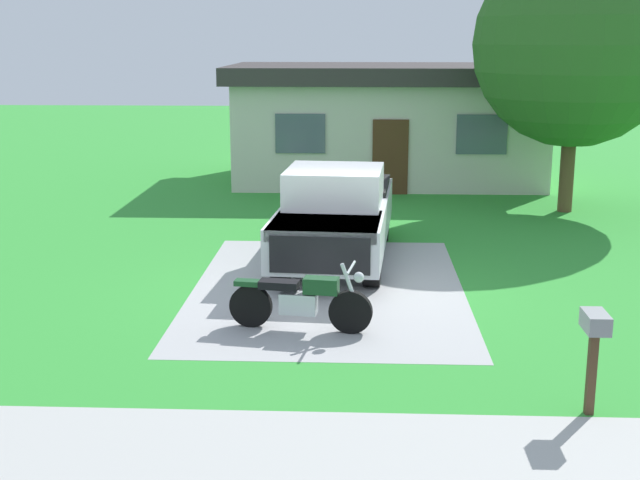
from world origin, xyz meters
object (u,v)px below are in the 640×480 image
neighbor_house (388,122)px  shade_tree (576,45)px  motorcycle (301,300)px  mailbox (594,336)px  pickup_truck (337,212)px

neighbor_house → shade_tree: bearing=-47.2°
motorcycle → mailbox: bearing=-38.0°
motorcycle → mailbox: size_ratio=1.75×
motorcycle → mailbox: mailbox is taller
mailbox → neighbor_house: size_ratio=0.13×
shade_tree → neighbor_house: size_ratio=0.69×
motorcycle → pickup_truck: 4.34m
shade_tree → motorcycle: bearing=-123.3°
motorcycle → shade_tree: 11.73m
pickup_truck → mailbox: size_ratio=4.56×
mailbox → motorcycle: bearing=142.0°
motorcycle → shade_tree: (6.12, 9.31, 3.68)m
motorcycle → neighbor_house: neighbor_house is taller
motorcycle → pickup_truck: pickup_truck is taller
pickup_truck → shade_tree: shade_tree is taller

